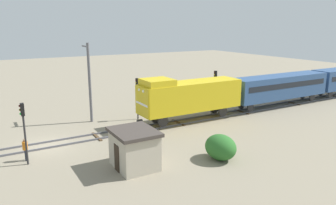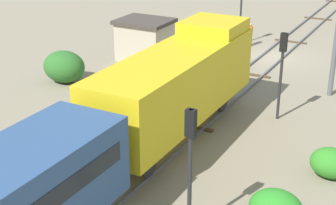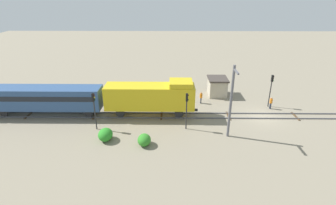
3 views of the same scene
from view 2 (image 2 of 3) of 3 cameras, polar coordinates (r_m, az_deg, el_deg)
name	(u,v)px [view 2 (image 2 of 3)]	position (r m, az deg, el deg)	size (l,w,h in m)	color
ground_plane	(273,57)	(36.29, 11.55, 4.96)	(155.12, 155.12, 0.00)	gray
railway_track	(273,56)	(36.27, 11.56, 5.07)	(2.40, 103.41, 0.16)	#595960
locomotive	(179,81)	(22.87, 1.22, 2.42)	(2.90, 11.60, 4.60)	gold
traffic_signal_near	(241,2)	(38.23, 8.13, 10.92)	(0.32, 0.34, 4.54)	#262628
traffic_signal_mid	(282,60)	(25.37, 12.54, 4.58)	(0.32, 0.34, 4.41)	#262628
traffic_signal_far	(190,149)	(16.20, 2.50, -5.22)	(0.32, 0.34, 4.45)	#262628
worker_near_track	(250,33)	(38.43, 9.08, 7.65)	(0.38, 0.38, 1.70)	#262B38
worker_by_signal	(168,64)	(30.95, 0.01, 4.33)	(0.38, 0.38, 1.70)	#262B38
relay_hut	(145,39)	(34.74, -2.59, 7.01)	(3.50, 2.90, 2.74)	#B2A893
bush_mid	(331,163)	(21.48, 17.65, -6.41)	(1.69, 1.39, 1.23)	#318226
bush_far	(64,67)	(31.16, -11.44, 3.91)	(2.60, 2.13, 1.89)	#296226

